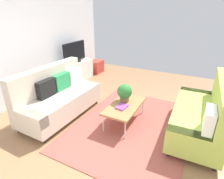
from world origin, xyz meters
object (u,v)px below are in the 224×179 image
(potted_plant, at_px, (125,92))
(tv_console, at_px, (76,72))
(tv, at_px, (75,53))
(vase_1, at_px, (64,63))
(couch_beige, at_px, (58,97))
(coffee_table, at_px, (125,106))
(bottle_0, at_px, (70,61))
(table_book_0, at_px, (122,107))
(storage_trunk, at_px, (96,67))
(vase_0, at_px, (61,64))
(couch_green, at_px, (202,114))

(potted_plant, bearing_deg, tv_console, 60.07)
(tv_console, xyz_separation_m, tv, (0.00, -0.02, 0.63))
(tv, height_order, vase_1, tv)
(couch_beige, xyz_separation_m, tv, (1.87, 0.96, 0.50))
(coffee_table, height_order, bottle_0, bottle_0)
(coffee_table, relative_size, potted_plant, 2.89)
(table_book_0, bearing_deg, storage_trunk, 40.18)
(table_book_0, bearing_deg, bottle_0, 60.39)
(tv, distance_m, vase_1, 0.50)
(storage_trunk, relative_size, vase_1, 3.64)
(table_book_0, relative_size, vase_0, 1.31)
(vase_0, distance_m, bottle_0, 0.31)
(tv, bearing_deg, vase_1, 170.82)
(coffee_table, height_order, potted_plant, potted_plant)
(vase_0, bearing_deg, bottle_0, -16.74)
(tv_console, relative_size, bottle_0, 6.77)
(tv_console, relative_size, tv, 1.40)
(coffee_table, bearing_deg, storage_trunk, 41.74)
(tv, bearing_deg, tv_console, 90.00)
(tv, distance_m, storage_trunk, 1.32)
(coffee_table, xyz_separation_m, tv, (1.49, 2.39, 0.56))
(storage_trunk, bearing_deg, table_book_0, -139.82)
(potted_plant, height_order, vase_1, potted_plant)
(couch_beige, bearing_deg, potted_plant, 112.53)
(tv, xyz_separation_m, vase_1, (-0.43, 0.07, -0.24))
(tv, distance_m, vase_0, 0.62)
(tv, bearing_deg, couch_beige, -152.75)
(couch_green, distance_m, table_book_0, 1.49)
(couch_beige, relative_size, coffee_table, 1.74)
(potted_plant, distance_m, table_book_0, 0.35)
(storage_trunk, height_order, vase_0, vase_0)
(storage_trunk, bearing_deg, tv_console, 174.81)
(couch_green, relative_size, storage_trunk, 3.70)
(table_book_0, distance_m, vase_0, 2.68)
(storage_trunk, bearing_deg, tv, 175.84)
(couch_green, relative_size, bottle_0, 9.29)
(vase_1, bearing_deg, table_book_0, -115.88)
(couch_green, height_order, coffee_table, couch_green)
(tv_console, xyz_separation_m, bottle_0, (-0.28, -0.04, 0.42))
(coffee_table, height_order, storage_trunk, storage_trunk)
(tv_console, relative_size, storage_trunk, 2.69)
(couch_beige, xyz_separation_m, vase_0, (1.29, 1.03, 0.28))
(couch_beige, xyz_separation_m, table_book_0, (0.25, -1.41, -0.02))
(couch_beige, xyz_separation_m, storage_trunk, (2.97, 0.88, -0.23))
(coffee_table, xyz_separation_m, tv_console, (1.49, 2.41, -0.07))
(table_book_0, bearing_deg, vase_0, 66.97)
(couch_beige, relative_size, vase_0, 10.44)
(couch_green, relative_size, coffee_table, 1.75)
(tv, height_order, vase_0, tv)
(coffee_table, distance_m, storage_trunk, 3.47)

